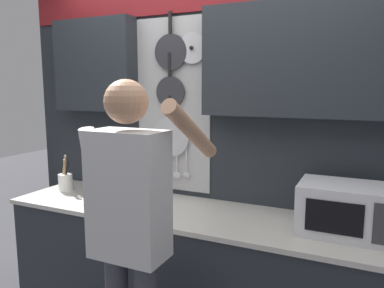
{
  "coord_description": "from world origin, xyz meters",
  "views": [
    {
      "loc": [
        1.02,
        -2.13,
        1.71
      ],
      "look_at": [
        -0.08,
        0.21,
        1.31
      ],
      "focal_mm": 35.0,
      "sensor_mm": 36.0,
      "label": 1
    }
  ],
  "objects_px": {
    "utensil_crock": "(65,181)",
    "person": "(130,220)",
    "knife_block": "(97,184)",
    "microwave": "(348,209)"
  },
  "relations": [
    {
      "from": "knife_block",
      "to": "person",
      "type": "xyz_separation_m",
      "value": [
        0.76,
        -0.66,
        0.06
      ]
    },
    {
      "from": "utensil_crock",
      "to": "knife_block",
      "type": "bearing_deg",
      "value": -0.19
    },
    {
      "from": "utensil_crock",
      "to": "person",
      "type": "xyz_separation_m",
      "value": [
        1.07,
        -0.66,
        0.07
      ]
    },
    {
      "from": "utensil_crock",
      "to": "person",
      "type": "height_order",
      "value": "person"
    },
    {
      "from": "microwave",
      "to": "person",
      "type": "height_order",
      "value": "person"
    },
    {
      "from": "microwave",
      "to": "person",
      "type": "relative_size",
      "value": 0.3
    },
    {
      "from": "microwave",
      "to": "utensil_crock",
      "type": "bearing_deg",
      "value": 179.96
    },
    {
      "from": "knife_block",
      "to": "utensil_crock",
      "type": "xyz_separation_m",
      "value": [
        -0.31,
        0.0,
        -0.01
      ]
    },
    {
      "from": "microwave",
      "to": "knife_block",
      "type": "xyz_separation_m",
      "value": [
        -1.74,
        0.0,
        -0.05
      ]
    },
    {
      "from": "microwave",
      "to": "utensil_crock",
      "type": "distance_m",
      "value": 2.05
    }
  ]
}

